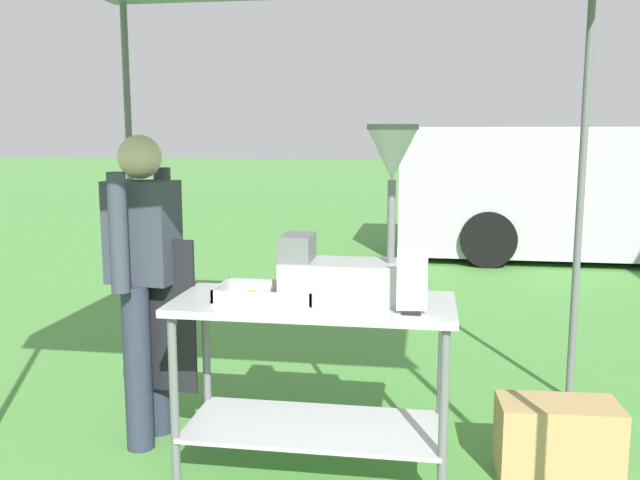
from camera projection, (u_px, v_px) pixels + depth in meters
name	position (u px, v px, depth m)	size (l,w,h in m)	color
ground_plane	(398.00, 277.00, 7.78)	(70.00, 70.00, 0.00)	#519342
donut_cart	(313.00, 350.00, 3.20)	(1.30, 0.57, 0.85)	#B7B7BC
donut_tray	(268.00, 296.00, 3.15)	(0.46, 0.27, 0.07)	#B7B7BC
donut_fryer	(352.00, 244.00, 3.13)	(0.62, 0.28, 0.80)	#B7B7BC
menu_sign	(412.00, 285.00, 2.90)	(0.13, 0.05, 0.29)	black
vendor	(145.00, 274.00, 3.52)	(0.46, 0.54, 1.61)	#2D3347
supply_crate	(557.00, 439.00, 3.24)	(0.57, 0.32, 0.37)	tan
van_silver	(624.00, 191.00, 8.89)	(5.77, 2.11, 1.69)	#BCBCC1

